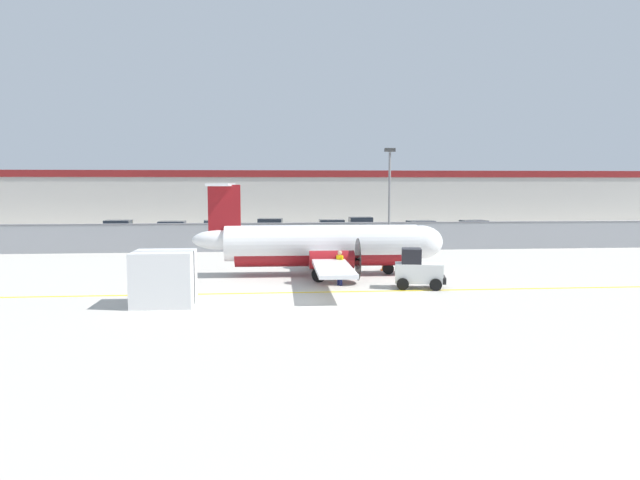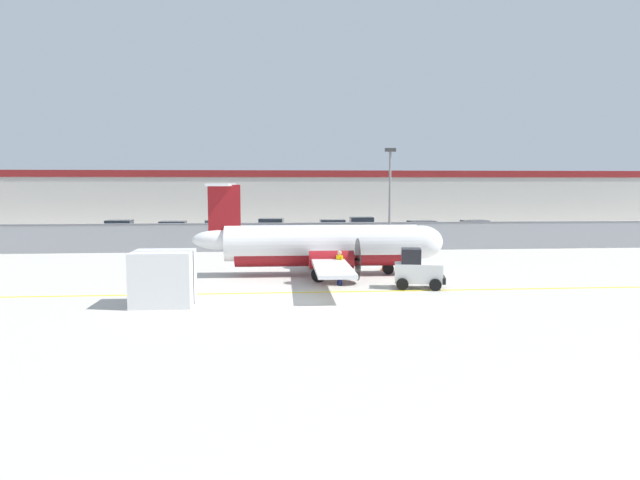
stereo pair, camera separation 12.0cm
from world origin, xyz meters
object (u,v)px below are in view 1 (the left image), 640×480
(cargo_container, at_px, (164,278))
(apron_light_pole, at_px, (389,193))
(parked_car_0, at_px, (117,229))
(parked_car_7, at_px, (475,229))
(commuter_airplane, at_px, (326,245))
(parked_car_1, at_px, (173,230))
(traffic_cone_near_left, at_px, (384,265))
(baggage_tug, at_px, (418,270))
(parked_car_5, at_px, (359,225))
(parked_car_6, at_px, (422,230))
(parked_car_4, at_px, (330,228))
(parked_car_2, at_px, (215,229))
(parked_car_3, at_px, (272,227))
(traffic_cone_near_right, at_px, (419,264))
(ground_crew_worker, at_px, (340,266))

(cargo_container, xyz_separation_m, apron_light_pole, (12.29, 14.54, 3.20))
(parked_car_0, height_order, apron_light_pole, apron_light_pole)
(apron_light_pole, bearing_deg, parked_car_7, 48.00)
(commuter_airplane, xyz_separation_m, parked_car_1, (-11.30, 19.70, -0.71))
(traffic_cone_near_left, distance_m, parked_car_7, 20.90)
(baggage_tug, relative_size, apron_light_pole, 0.34)
(apron_light_pole, bearing_deg, parked_car_5, 87.73)
(parked_car_6, bearing_deg, parked_car_1, 169.09)
(traffic_cone_near_left, distance_m, parked_car_0, 28.47)
(parked_car_4, bearing_deg, commuter_airplane, 83.47)
(parked_car_2, xyz_separation_m, apron_light_pole, (12.82, -13.12, 3.41))
(baggage_tug, bearing_deg, parked_car_1, 134.32)
(parked_car_3, distance_m, parked_car_4, 5.66)
(parked_car_0, xyz_separation_m, apron_light_pole, (21.57, -14.17, 3.41))
(parked_car_1, relative_size, parked_car_5, 1.00)
(parked_car_2, bearing_deg, cargo_container, 85.31)
(traffic_cone_near_right, height_order, parked_car_7, parked_car_7)
(parked_car_0, bearing_deg, apron_light_pole, 147.00)
(parked_car_6, bearing_deg, traffic_cone_near_left, -119.46)
(baggage_tug, relative_size, cargo_container, 1.03)
(parked_car_3, xyz_separation_m, parked_car_7, (17.97, -4.05, 0.00))
(cargo_container, bearing_deg, commuter_airplane, 44.60)
(commuter_airplane, relative_size, parked_car_4, 3.81)
(parked_car_1, bearing_deg, traffic_cone_near_right, -46.83)
(ground_crew_worker, xyz_separation_m, parked_car_1, (-11.65, 22.92, -0.06))
(traffic_cone_near_left, bearing_deg, parked_car_3, 106.39)
(commuter_airplane, height_order, traffic_cone_near_right, commuter_airplane)
(parked_car_5, bearing_deg, traffic_cone_near_right, 89.74)
(commuter_airplane, bearing_deg, baggage_tug, -46.55)
(traffic_cone_near_left, relative_size, traffic_cone_near_right, 1.00)
(cargo_container, xyz_separation_m, parked_car_4, (9.72, 27.80, -0.21))
(traffic_cone_near_left, distance_m, parked_car_6, 18.42)
(traffic_cone_near_right, relative_size, parked_car_0, 0.15)
(parked_car_6, bearing_deg, commuter_airplane, -126.75)
(cargo_container, bearing_deg, ground_crew_worker, 27.22)
(commuter_airplane, bearing_deg, parked_car_0, 128.32)
(ground_crew_worker, relative_size, parked_car_5, 0.40)
(traffic_cone_near_left, height_order, parked_car_1, parked_car_1)
(parked_car_6, bearing_deg, parked_car_0, 165.59)
(cargo_container, relative_size, apron_light_pole, 0.34)
(parked_car_1, bearing_deg, baggage_tug, -57.63)
(parked_car_2, relative_size, parked_car_5, 1.04)
(parked_car_5, relative_size, parked_car_6, 0.96)
(ground_crew_worker, xyz_separation_m, parked_car_4, (2.09, 23.96, -0.06))
(baggage_tug, relative_size, parked_car_0, 0.60)
(parked_car_4, relative_size, apron_light_pole, 0.58)
(traffic_cone_near_right, relative_size, parked_car_1, 0.15)
(baggage_tug, xyz_separation_m, parked_car_1, (-15.21, 23.97, 0.04))
(parked_car_2, relative_size, parked_car_7, 1.03)
(commuter_airplane, relative_size, parked_car_5, 3.82)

